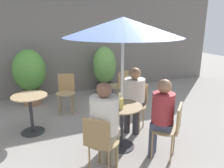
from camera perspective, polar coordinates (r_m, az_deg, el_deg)
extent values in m
plane|color=gray|center=(3.69, -0.21, -16.95)|extent=(20.00, 20.00, 0.00)
cube|color=slate|center=(6.26, -12.11, 11.06)|extent=(10.00, 0.06, 3.00)
cylinder|color=#2D2D33|center=(3.79, 2.45, -15.86)|extent=(0.43, 0.43, 0.01)
cylinder|color=#2D2D33|center=(3.62, 2.52, -11.09)|extent=(0.06, 0.06, 0.69)
cylinder|color=#997F5B|center=(3.47, 2.59, -5.83)|extent=(0.65, 0.65, 0.02)
cylinder|color=#2D2D33|center=(4.47, -19.89, -11.61)|extent=(0.43, 0.43, 0.01)
cylinder|color=#2D2D33|center=(4.32, -20.34, -7.43)|extent=(0.06, 0.06, 0.69)
cylinder|color=#997F5B|center=(4.20, -20.81, -2.94)|extent=(0.63, 0.63, 0.02)
cylinder|color=#997F56|center=(3.02, -2.28, -14.75)|extent=(0.43, 0.43, 0.02)
cylinder|color=#9E7A4C|center=(3.10, -5.91, -19.17)|extent=(0.02, 0.02, 0.46)
cylinder|color=#9E7A4C|center=(2.99, -0.89, -20.51)|extent=(0.02, 0.02, 0.46)
cylinder|color=#9E7A4C|center=(3.30, -3.42, -16.64)|extent=(0.02, 0.02, 0.46)
cylinder|color=#9E7A4C|center=(3.20, 1.29, -17.75)|extent=(0.02, 0.02, 0.46)
cube|color=#9E7A4C|center=(2.76, -4.13, -13.00)|extent=(0.27, 0.29, 0.39)
cylinder|color=#997F56|center=(3.41, 13.51, -11.31)|extent=(0.43, 0.43, 0.02)
cylinder|color=#9E7A4C|center=(3.39, 15.21, -16.27)|extent=(0.02, 0.02, 0.46)
cylinder|color=#9E7A4C|center=(3.63, 15.92, -14.00)|extent=(0.02, 0.02, 0.46)
cylinder|color=#9E7A4C|center=(3.43, 10.41, -15.54)|extent=(0.02, 0.02, 0.46)
cylinder|color=#9E7A4C|center=(3.67, 11.46, -13.36)|extent=(0.02, 0.02, 0.46)
cube|color=#9E7A4C|center=(3.30, 17.09, -8.62)|extent=(0.29, 0.27, 0.39)
cylinder|color=#997F56|center=(4.16, 5.94, -5.80)|extent=(0.43, 0.43, 0.02)
cylinder|color=#9E7A4C|center=(4.34, 8.21, -8.33)|extent=(0.02, 0.02, 0.46)
cylinder|color=#9E7A4C|center=(4.42, 4.66, -7.79)|extent=(0.02, 0.02, 0.46)
cylinder|color=#9E7A4C|center=(4.10, 7.13, -9.85)|extent=(0.02, 0.02, 0.46)
cylinder|color=#9E7A4C|center=(4.17, 3.39, -9.23)|extent=(0.02, 0.02, 0.46)
cube|color=#9E7A4C|center=(4.27, 6.82, -2.35)|extent=(0.27, 0.29, 0.39)
cylinder|color=#997F56|center=(4.98, -12.04, -2.36)|extent=(0.43, 0.43, 0.02)
cylinder|color=#9E7A4C|center=(5.17, -10.12, -4.36)|extent=(0.02, 0.02, 0.46)
cylinder|color=#9E7A4C|center=(5.21, -13.20, -4.38)|extent=(0.02, 0.02, 0.46)
cylinder|color=#9E7A4C|center=(4.91, -10.48, -5.51)|extent=(0.02, 0.02, 0.46)
cylinder|color=#9E7A4C|center=(4.95, -13.72, -5.51)|extent=(0.02, 0.02, 0.46)
cube|color=#9E7A4C|center=(5.10, -11.86, 0.51)|extent=(0.36, 0.15, 0.39)
cylinder|color=#997F56|center=(5.41, 1.31, -0.51)|extent=(0.43, 0.43, 0.02)
cylinder|color=#9E7A4C|center=(5.29, 1.52, -3.60)|extent=(0.02, 0.02, 0.46)
cylinder|color=#9E7A4C|center=(5.50, 3.35, -2.84)|extent=(0.02, 0.02, 0.46)
cylinder|color=#9E7A4C|center=(5.46, -0.78, -2.96)|extent=(0.02, 0.02, 0.46)
cylinder|color=#9E7A4C|center=(5.67, 1.07, -2.25)|extent=(0.02, 0.02, 0.46)
cube|color=#9E7A4C|center=(5.24, 2.98, 1.24)|extent=(0.34, 0.19, 0.39)
cylinder|color=gray|center=(3.25, 0.64, -17.19)|extent=(0.11, 0.11, 0.45)
cylinder|color=gray|center=(3.31, -2.20, -16.54)|extent=(0.11, 0.11, 0.45)
cube|color=gray|center=(3.01, -1.96, -13.30)|extent=(0.48, 0.48, 0.11)
cylinder|color=beige|center=(2.88, -2.02, -8.06)|extent=(0.38, 0.38, 0.49)
sphere|color=brown|center=(2.75, -2.09, -1.52)|extent=(0.20, 0.20, 0.20)
cylinder|color=#42475B|center=(3.61, 10.89, -13.84)|extent=(0.10, 0.10, 0.45)
cylinder|color=#42475B|center=(3.49, 10.33, -14.96)|extent=(0.10, 0.10, 0.45)
cube|color=#42475B|center=(3.39, 12.90, -10.34)|extent=(0.41, 0.41, 0.10)
cylinder|color=#9E2D33|center=(3.28, 13.20, -6.06)|extent=(0.32, 0.32, 0.45)
sphere|color=#9E7051|center=(3.18, 13.57, -0.59)|extent=(0.20, 0.20, 0.20)
cylinder|color=#2D2D33|center=(4.12, 3.91, -9.61)|extent=(0.11, 0.11, 0.45)
cylinder|color=#2D2D33|center=(4.08, 6.21, -10.00)|extent=(0.11, 0.11, 0.45)
cube|color=#2D2D33|center=(4.10, 5.80, -5.12)|extent=(0.48, 0.48, 0.11)
cylinder|color=beige|center=(4.01, 5.90, -1.56)|extent=(0.38, 0.38, 0.42)
sphere|color=#9E7051|center=(3.93, 6.04, 2.80)|extent=(0.21, 0.21, 0.21)
cylinder|color=#DBC65B|center=(3.31, 2.48, -5.16)|extent=(0.06, 0.06, 0.17)
cylinder|color=beige|center=(3.55, 2.20, -3.71)|extent=(0.06, 0.06, 0.16)
cylinder|color=#93664C|center=(5.84, -20.14, -3.17)|extent=(0.44, 0.44, 0.37)
ellipsoid|color=#4C8938|center=(5.66, -20.80, 3.40)|extent=(0.78, 0.78, 1.00)
cylinder|color=#47423D|center=(6.30, -1.94, -1.06)|extent=(0.50, 0.50, 0.31)
ellipsoid|color=#609947|center=(6.13, -2.00, 4.96)|extent=(0.65, 0.65, 1.04)
cylinder|color=silver|center=(3.36, 2.66, -0.81)|extent=(0.04, 0.04, 2.07)
cone|color=#3D5184|center=(3.22, 2.87, 14.64)|extent=(1.73, 1.73, 0.28)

